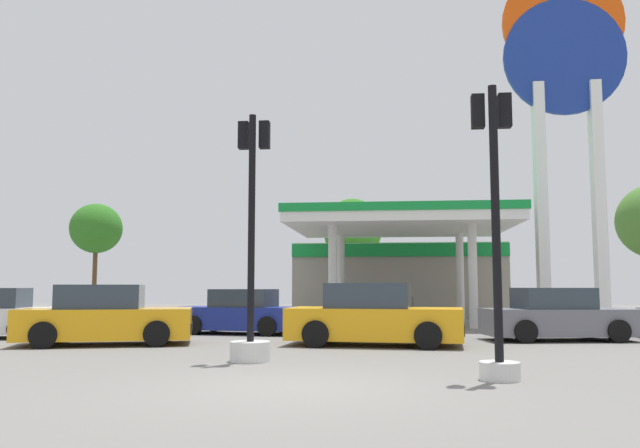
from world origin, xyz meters
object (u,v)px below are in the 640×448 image
at_px(tree_0, 96,229).
at_px(tree_1, 352,230).
at_px(traffic_signal_2, 251,287).
at_px(car_4, 558,317).
at_px(station_pole_sign, 565,88).
at_px(car_0, 240,313).
at_px(car_1, 374,317).
at_px(traffic_signal_0, 496,256).
at_px(car_5, 106,317).

relative_size(tree_0, tree_1, 0.97).
bearing_deg(traffic_signal_2, tree_1, 88.04).
relative_size(car_4, tree_1, 0.67).
bearing_deg(station_pole_sign, car_0, -158.31).
bearing_deg(car_1, traffic_signal_2, -122.43).
bearing_deg(traffic_signal_0, car_5, 149.57).
height_order(car_4, traffic_signal_0, traffic_signal_0).
relative_size(station_pole_sign, car_5, 3.02).
xyz_separation_m(traffic_signal_2, tree_0, (-13.77, 21.95, 3.28)).
bearing_deg(car_0, tree_0, 129.01).
bearing_deg(tree_0, car_0, -50.99).
relative_size(car_5, traffic_signal_0, 0.96).
xyz_separation_m(car_4, traffic_signal_2, (-7.40, -5.76, 0.82)).
distance_m(traffic_signal_2, tree_1, 22.95).
distance_m(station_pole_sign, car_4, 10.58).
distance_m(station_pole_sign, traffic_signal_2, 17.00).
bearing_deg(tree_0, car_4, -37.41).
distance_m(car_5, tree_0, 21.31).
bearing_deg(tree_1, car_4, -68.68).
xyz_separation_m(car_1, traffic_signal_0, (2.12, -5.81, 1.26)).
xyz_separation_m(station_pole_sign, car_0, (-11.46, -4.56, -8.38)).
distance_m(car_4, traffic_signal_0, 8.46).
xyz_separation_m(station_pole_sign, traffic_signal_0, (-5.04, -13.97, -7.04)).
bearing_deg(tree_0, car_5, -63.66).
bearing_deg(traffic_signal_0, car_4, 69.66).
height_order(tree_0, tree_1, tree_1).
distance_m(car_5, tree_1, 20.59).
xyz_separation_m(tree_0, tree_1, (14.55, 0.77, -0.16)).
bearing_deg(car_5, traffic_signal_2, -35.47).
distance_m(car_0, tree_1, 16.12).
bearing_deg(car_1, traffic_signal_0, -69.98).
distance_m(car_1, tree_0, 24.68).
relative_size(car_4, traffic_signal_2, 0.85).
distance_m(traffic_signal_0, traffic_signal_2, 4.97).
bearing_deg(tree_1, car_1, -85.19).
bearing_deg(car_1, tree_1, 94.81).
height_order(station_pole_sign, car_4, station_pole_sign).
distance_m(tree_0, tree_1, 14.57).
bearing_deg(traffic_signal_0, car_0, 124.32).
height_order(car_1, traffic_signal_0, traffic_signal_0).
bearing_deg(car_5, tree_1, 74.90).
bearing_deg(station_pole_sign, traffic_signal_2, -128.71).
distance_m(car_1, car_4, 5.42).
height_order(car_1, traffic_signal_2, traffic_signal_2).
height_order(station_pole_sign, traffic_signal_0, station_pole_sign).
relative_size(traffic_signal_0, traffic_signal_2, 0.96).
xyz_separation_m(car_5, traffic_signal_2, (4.49, -3.20, 0.78)).
height_order(car_4, tree_0, tree_0).
bearing_deg(car_4, car_0, 170.44).
distance_m(car_1, traffic_signal_2, 4.49).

